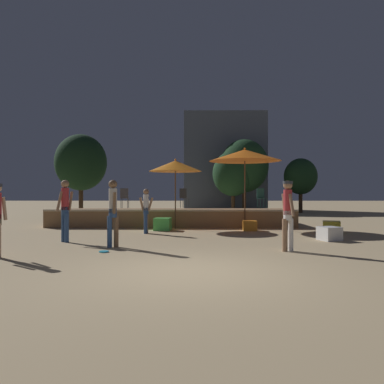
% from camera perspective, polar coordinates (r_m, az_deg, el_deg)
% --- Properties ---
extents(ground_plane, '(120.00, 120.00, 0.00)m').
position_cam_1_polar(ground_plane, '(7.20, -0.30, -12.02)').
color(ground_plane, tan).
extents(wooden_deck, '(10.66, 3.16, 0.78)m').
position_cam_1_polar(wooden_deck, '(17.20, -2.96, -3.87)').
color(wooden_deck, olive).
rests_on(wooden_deck, ground).
extents(patio_umbrella_0, '(2.97, 2.97, 3.35)m').
position_cam_1_polar(patio_umbrella_0, '(15.72, 8.05, 5.55)').
color(patio_umbrella_0, brown).
rests_on(patio_umbrella_0, ground).
extents(patio_umbrella_1, '(2.18, 2.18, 2.89)m').
position_cam_1_polar(patio_umbrella_1, '(15.51, -2.55, 3.97)').
color(patio_umbrella_1, brown).
rests_on(patio_umbrella_1, ground).
extents(cube_seat_0, '(0.73, 0.73, 0.42)m').
position_cam_1_polar(cube_seat_0, '(12.41, 20.20, -5.97)').
color(cube_seat_0, white).
rests_on(cube_seat_0, ground).
extents(cube_seat_1, '(0.68, 0.68, 0.49)m').
position_cam_1_polar(cube_seat_1, '(14.78, -4.50, -4.91)').
color(cube_seat_1, '#4CC651').
rests_on(cube_seat_1, ground).
extents(cube_seat_2, '(0.77, 0.77, 0.43)m').
position_cam_1_polar(cube_seat_2, '(14.75, 20.49, -5.02)').
color(cube_seat_2, yellow).
rests_on(cube_seat_2, ground).
extents(cube_seat_3, '(0.54, 0.54, 0.39)m').
position_cam_1_polar(cube_seat_3, '(14.78, 8.81, -5.10)').
color(cube_seat_3, orange).
rests_on(cube_seat_3, ground).
extents(person_0, '(0.43, 0.48, 1.86)m').
position_cam_1_polar(person_0, '(11.84, -18.78, -2.24)').
color(person_0, '#2D4C7F').
rests_on(person_0, ground).
extents(person_1, '(0.30, 0.54, 1.79)m').
position_cam_1_polar(person_1, '(9.78, 14.39, -2.82)').
color(person_1, white).
rests_on(person_1, ground).
extents(person_3, '(0.52, 0.29, 1.62)m').
position_cam_1_polar(person_3, '(13.70, -7.02, -2.71)').
color(person_3, '#997051').
rests_on(person_3, ground).
extents(person_4, '(0.29, 0.47, 1.83)m').
position_cam_1_polar(person_4, '(10.40, -11.96, -2.67)').
color(person_4, brown).
rests_on(person_4, ground).
extents(bistro_chair_0, '(0.45, 0.45, 0.90)m').
position_cam_1_polar(bistro_chair_0, '(17.53, -1.25, -0.62)').
color(bistro_chair_0, '#2D3338').
rests_on(bistro_chair_0, wooden_deck).
extents(bistro_chair_1, '(0.40, 0.40, 0.90)m').
position_cam_1_polar(bistro_chair_1, '(17.18, -10.25, -0.63)').
color(bistro_chair_1, '#47474C').
rests_on(bistro_chair_1, wooden_deck).
extents(bistro_chair_2, '(0.42, 0.43, 0.90)m').
position_cam_1_polar(bistro_chair_2, '(17.22, 10.50, -0.63)').
color(bistro_chair_2, '#1E4C47').
rests_on(bistro_chair_2, wooden_deck).
extents(frisbee_disc, '(0.24, 0.24, 0.03)m').
position_cam_1_polar(frisbee_disc, '(9.67, -13.28, -8.82)').
color(frisbee_disc, '#33B2D8').
rests_on(frisbee_disc, ground).
extents(background_tree_0, '(3.61, 3.61, 5.47)m').
position_cam_1_polar(background_tree_0, '(28.33, 7.96, 3.96)').
color(background_tree_0, '#3D2B1C').
rests_on(background_tree_0, ground).
extents(background_tree_1, '(2.41, 2.41, 3.99)m').
position_cam_1_polar(background_tree_1, '(28.56, 16.21, 2.27)').
color(background_tree_1, '#3D2B1C').
rests_on(background_tree_1, ground).
extents(background_tree_2, '(3.04, 3.04, 4.56)m').
position_cam_1_polar(background_tree_2, '(27.72, 6.28, 2.80)').
color(background_tree_2, '#3D2B1C').
rests_on(background_tree_2, ground).
extents(background_tree_3, '(3.27, 3.27, 5.22)m').
position_cam_1_polar(background_tree_3, '(25.06, -16.57, 4.32)').
color(background_tree_3, '#3D2B1C').
rests_on(background_tree_3, ground).
extents(distant_building, '(6.77, 4.42, 8.12)m').
position_cam_1_polar(distant_building, '(32.51, 4.87, 4.46)').
color(distant_building, '#4C5666').
rests_on(distant_building, ground).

